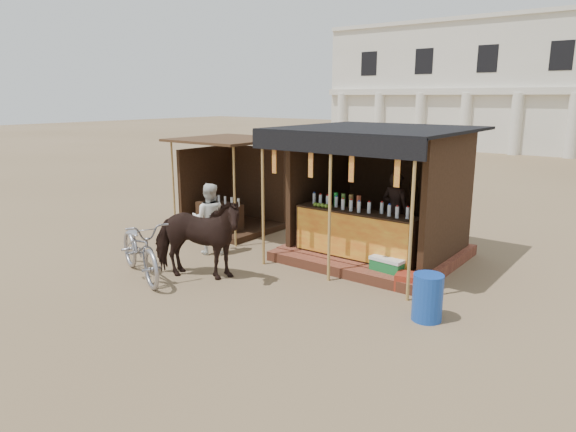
{
  "coord_description": "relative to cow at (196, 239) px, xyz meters",
  "views": [
    {
      "loc": [
        5.96,
        -6.19,
        3.39
      ],
      "look_at": [
        0.0,
        1.6,
        1.1
      ],
      "focal_mm": 32.0,
      "sensor_mm": 36.0,
      "label": 1
    }
  ],
  "objects": [
    {
      "name": "background_building",
      "position": [
        -0.96,
        29.82,
        3.19
      ],
      "size": [
        26.0,
        7.45,
        8.18
      ],
      "color": "silver",
      "rests_on": "ground"
    },
    {
      "name": "motorbike",
      "position": [
        -0.91,
        -0.61,
        -0.21
      ],
      "size": [
        2.33,
        1.51,
        1.16
      ],
      "primitive_type": "imported",
      "rotation": [
        0.0,
        0.0,
        1.2
      ],
      "color": "#919199",
      "rests_on": "ground"
    },
    {
      "name": "main_stall",
      "position": [
        2.06,
        3.23,
        0.23
      ],
      "size": [
        3.6,
        3.61,
        2.78
      ],
      "color": "#994D32",
      "rests_on": "ground"
    },
    {
      "name": "ground",
      "position": [
        1.04,
        -0.13,
        -0.79
      ],
      "size": [
        120.0,
        120.0,
        0.0
      ],
      "primitive_type": "plane",
      "color": "#846B4C",
      "rests_on": "ground"
    },
    {
      "name": "cow",
      "position": [
        0.0,
        0.0,
        0.0
      ],
      "size": [
        2.06,
        1.56,
        1.58
      ],
      "primitive_type": "imported",
      "rotation": [
        0.0,
        0.0,
        2.01
      ],
      "color": "black",
      "rests_on": "ground"
    },
    {
      "name": "red_crate",
      "position": [
        3.43,
        1.87,
        -0.64
      ],
      "size": [
        0.47,
        0.47,
        0.31
      ],
      "primitive_type": "cube",
      "rotation": [
        0.0,
        0.0,
        0.22
      ],
      "color": "maroon",
      "rests_on": "ground"
    },
    {
      "name": "secondary_stall",
      "position": [
        -2.13,
        3.11,
        0.06
      ],
      "size": [
        2.4,
        2.4,
        2.38
      ],
      "color": "#321F12",
      "rests_on": "ground"
    },
    {
      "name": "blue_barrel",
      "position": [
        4.21,
        0.87,
        -0.42
      ],
      "size": [
        0.61,
        0.61,
        0.74
      ],
      "primitive_type": "cylinder",
      "rotation": [
        0.0,
        0.0,
        -0.43
      ],
      "color": "#1541A3",
      "rests_on": "ground"
    },
    {
      "name": "bystander",
      "position": [
        -0.99,
        1.3,
        -0.01
      ],
      "size": [
        0.96,
        0.93,
        1.57
      ],
      "primitive_type": "imported",
      "rotation": [
        0.0,
        0.0,
        3.77
      ],
      "color": "white",
      "rests_on": "ground"
    },
    {
      "name": "cooler",
      "position": [
        2.94,
        2.12,
        -0.56
      ],
      "size": [
        0.68,
        0.5,
        0.46
      ],
      "color": "#197232",
      "rests_on": "ground"
    }
  ]
}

